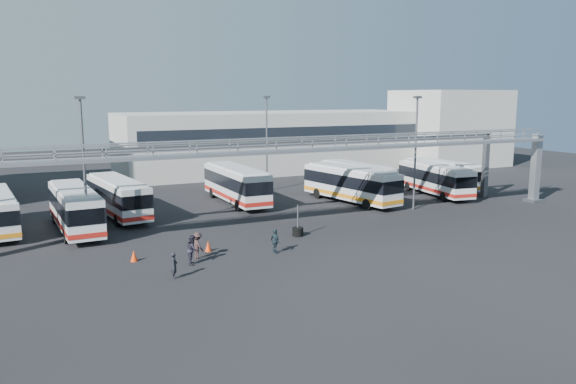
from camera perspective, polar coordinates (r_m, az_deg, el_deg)
name	(u,v)px	position (r m, az deg, el deg)	size (l,w,h in m)	color
ground	(339,242)	(40.08, 5.24, -5.08)	(140.00, 140.00, 0.00)	black
gantry	(302,157)	(44.14, 1.43, 3.61)	(51.40, 5.15, 7.10)	#93979B
warehouse	(274,141)	(78.30, -1.48, 5.20)	(42.00, 14.00, 8.00)	#9E9E99
building_right	(449,128)	(87.38, 16.06, 6.29)	(14.00, 12.00, 11.00)	#B2B2AD
light_pole_left	(84,161)	(41.62, -20.03, 2.95)	(0.70, 0.35, 10.21)	#4C4F54
light_pole_mid	(416,147)	(51.57, 12.84, 4.51)	(0.70, 0.35, 10.21)	#4C4F54
light_pole_back	(267,138)	(60.35, -2.18, 5.48)	(0.70, 0.35, 10.21)	#4C4F54
bus_1	(75,207)	(45.61, -20.84, -1.46)	(3.13, 11.20, 3.37)	silver
bus_2	(118,196)	(49.85, -16.91, -0.38)	(3.83, 11.09, 3.30)	silver
bus_4	(236,183)	(54.01, -5.31, 0.90)	(2.71, 11.60, 3.52)	silver
bus_6	(351,183)	(54.41, 6.37, 0.92)	(4.48, 11.71, 3.47)	silver
bus_7	(356,176)	(60.45, 6.94, 1.60)	(3.29, 10.44, 3.12)	silver
bus_8	(435,178)	(60.13, 14.70, 1.39)	(3.94, 11.01, 3.27)	silver
bus_9	(443,173)	(64.59, 15.52, 1.83)	(3.14, 10.34, 3.09)	silver
pedestrian_a	(174,265)	(32.61, -11.48, -7.32)	(0.56, 0.37, 1.54)	black
pedestrian_b	(193,250)	(35.11, -9.67, -5.78)	(0.89, 0.69, 1.83)	#211F2B
pedestrian_c	(198,246)	(36.18, -9.18, -5.40)	(1.10, 0.63, 1.71)	#332322
pedestrian_d	(275,241)	(36.97, -1.31, -5.01)	(0.95, 0.40, 1.63)	#1C2B32
cone_left	(134,256)	(36.59, -15.39, -6.26)	(0.45, 0.45, 0.72)	red
cone_right	(208,246)	(37.89, -8.12, -5.46)	(0.44, 0.44, 0.71)	red
tire_stack	(298,231)	(41.48, 1.00, -3.96)	(0.82, 0.82, 2.34)	black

